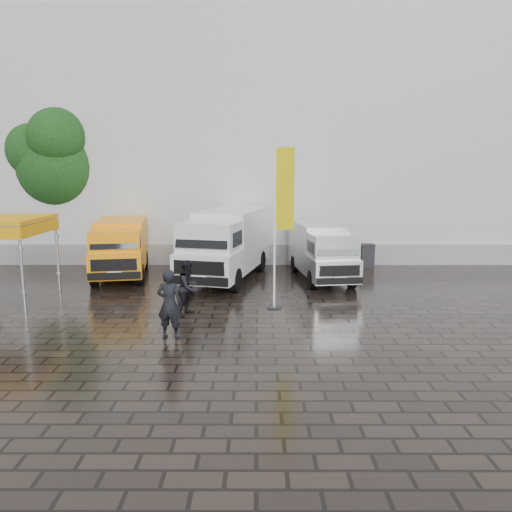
{
  "coord_description": "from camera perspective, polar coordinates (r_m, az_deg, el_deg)",
  "views": [
    {
      "loc": [
        -0.92,
        -15.91,
        4.58
      ],
      "look_at": [
        -0.97,
        2.2,
        1.43
      ],
      "focal_mm": 35.0,
      "sensor_mm": 36.0,
      "label": 1
    }
  ],
  "objects": [
    {
      "name": "tree",
      "position": [
        27.07,
        -21.44,
        10.0
      ],
      "size": [
        4.3,
        4.32,
        7.73
      ],
      "color": "black",
      "rests_on": "ground"
    },
    {
      "name": "van_white",
      "position": [
        20.88,
        -3.39,
        1.21
      ],
      "size": [
        3.72,
        6.99,
        2.88
      ],
      "primitive_type": null,
      "rotation": [
        0.0,
        0.0,
        -0.24
      ],
      "color": "silver",
      "rests_on": "ground"
    },
    {
      "name": "wheelie_bin",
      "position": [
        24.34,
        12.53,
        0.09
      ],
      "size": [
        0.69,
        0.69,
        1.09
      ],
      "primitive_type": "cube",
      "rotation": [
        0.0,
        0.0,
        0.06
      ],
      "color": "black",
      "rests_on": "ground"
    },
    {
      "name": "van_silver",
      "position": [
        21.06,
        7.48,
        0.44
      ],
      "size": [
        2.45,
        5.53,
        2.32
      ],
      "primitive_type": null,
      "rotation": [
        0.0,
        0.0,
        0.13
      ],
      "color": "silver",
      "rests_on": "ground"
    },
    {
      "name": "hall_plinth",
      "position": [
        24.38,
        7.03,
        0.16
      ],
      "size": [
        44.0,
        0.15,
        1.0
      ],
      "primitive_type": "cube",
      "color": "gray",
      "rests_on": "ground"
    },
    {
      "name": "person_tent",
      "position": [
        16.01,
        -7.71,
        -3.58
      ],
      "size": [
        0.99,
        1.07,
        1.76
      ],
      "primitive_type": "imported",
      "rotation": [
        0.0,
        0.0,
        1.09
      ],
      "color": "black",
      "rests_on": "ground"
    },
    {
      "name": "person_front",
      "position": [
        13.82,
        -9.86,
        -5.42
      ],
      "size": [
        0.78,
        0.59,
        1.94
      ],
      "primitive_type": "imported",
      "rotation": [
        0.0,
        0.0,
        2.94
      ],
      "color": "black",
      "rests_on": "ground"
    },
    {
      "name": "flagpole",
      "position": [
        16.26,
        2.8,
        4.65
      ],
      "size": [
        0.88,
        0.5,
        5.5
      ],
      "color": "black",
      "rests_on": "ground"
    },
    {
      "name": "exhibition_hall",
      "position": [
        32.07,
        5.5,
        12.37
      ],
      "size": [
        44.0,
        16.0,
        12.0
      ],
      "primitive_type": "cube",
      "color": "silver",
      "rests_on": "ground"
    },
    {
      "name": "ground",
      "position": [
        16.58,
        3.35,
        -6.19
      ],
      "size": [
        120.0,
        120.0,
        0.0
      ],
      "primitive_type": "plane",
      "color": "black",
      "rests_on": "ground"
    },
    {
      "name": "van_yellow",
      "position": [
        22.1,
        -15.21,
        0.74
      ],
      "size": [
        2.84,
        5.48,
        2.41
      ],
      "primitive_type": null,
      "rotation": [
        0.0,
        0.0,
        0.17
      ],
      "color": "#FF970D",
      "rests_on": "ground"
    }
  ]
}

